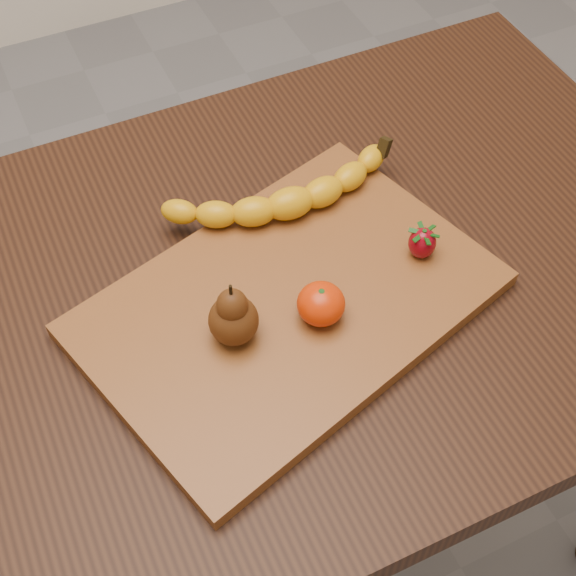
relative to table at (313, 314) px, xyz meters
name	(u,v)px	position (x,y,z in m)	size (l,w,h in m)	color
ground	(305,514)	(0.00, 0.00, -0.66)	(3.50, 3.50, 0.00)	slate
table	(313,314)	(0.00, 0.00, 0.00)	(1.00, 0.70, 0.76)	black
cutting_board	(288,304)	(-0.06, -0.04, 0.11)	(0.45, 0.30, 0.02)	brown
banana	(290,203)	(0.00, 0.07, 0.14)	(0.26, 0.07, 0.04)	#E3A40A
pear	(233,312)	(-0.13, -0.06, 0.16)	(0.05, 0.05, 0.09)	#4B260C
mandarin	(321,304)	(-0.03, -0.08, 0.14)	(0.05, 0.05, 0.05)	red
strawberry	(422,242)	(0.11, -0.05, 0.14)	(0.03, 0.03, 0.04)	maroon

